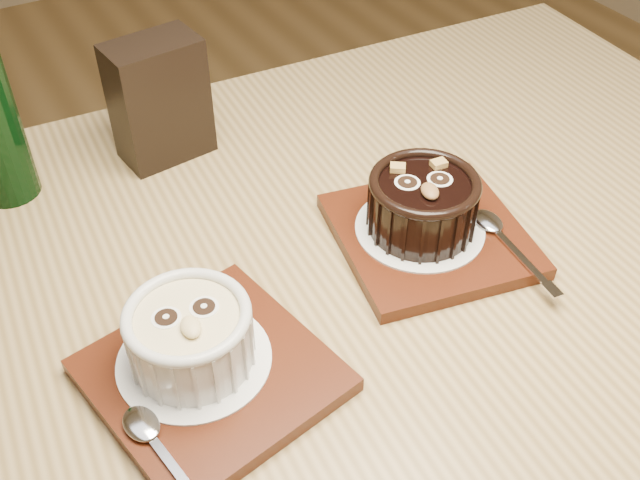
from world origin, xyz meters
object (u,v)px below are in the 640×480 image
Objects in this scene: ramekin_white at (190,334)px; tray_right at (430,236)px; table at (312,349)px; tray_left at (211,375)px; condiment_stand at (159,100)px; ramekin_dark at (423,202)px.

tray_right is at bearing 15.80° from ramekin_white.
tray_right reaches higher than table.
table is at bearing 22.69° from tray_left.
ramekin_white reaches higher than tray_left.
tray_left is at bearing -105.38° from condiment_stand.
table is 0.20m from ramekin_white.
ramekin_white reaches higher than tray_right.
condiment_stand reaches higher than tray_left.
tray_right is 1.29× the size of condiment_stand.
condiment_stand is at bearing 141.56° from ramekin_dark.
ramekin_dark is (0.25, 0.06, 0.04)m from tray_left.
tray_right is 0.04m from ramekin_dark.
table is 0.19m from ramekin_dark.
ramekin_dark reaches higher than table.
ramekin_white is at bearing -150.28° from ramekin_dark.
condiment_stand reaches higher than ramekin_dark.
tray_left is at bearing -146.60° from ramekin_dark.
table is 0.17m from tray_right.
table is 8.93× the size of condiment_stand.
tray_right is 1.66× the size of ramekin_dark.
ramekin_white is 0.96× the size of ramekin_dark.
ramekin_white is at bearing -107.38° from condiment_stand.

